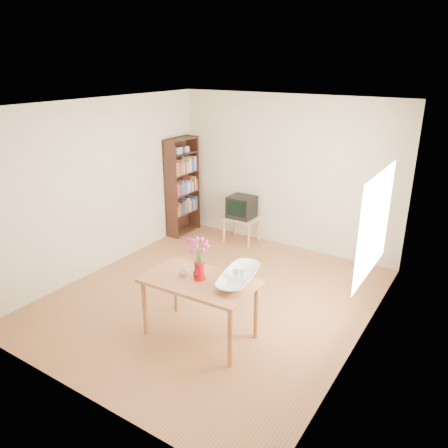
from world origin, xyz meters
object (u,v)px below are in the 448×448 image
Objects in this scene: bowl at (239,260)px; table at (200,287)px; mug at (184,271)px; pitcher at (200,271)px; television at (242,207)px.

table is at bearing -148.06° from bowl.
mug is at bearing 176.49° from table.
mug is at bearing -178.83° from pitcher.
pitcher is at bearing -151.08° from bowl.
table is 6.15× the size of pitcher.
television is at bearing 108.00° from pitcher.
television is (-1.46, 2.56, -0.35)m from bowl.
pitcher is 0.48× the size of television.
pitcher is (-0.01, 0.02, 0.18)m from table.
pitcher is at bearing -174.84° from mug.
mug is 0.22× the size of bowl.
table is at bearing 179.38° from mug.
mug is (-0.22, 0.01, 0.14)m from table.
television reaches higher than mug.
table is 2.95× the size of television.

